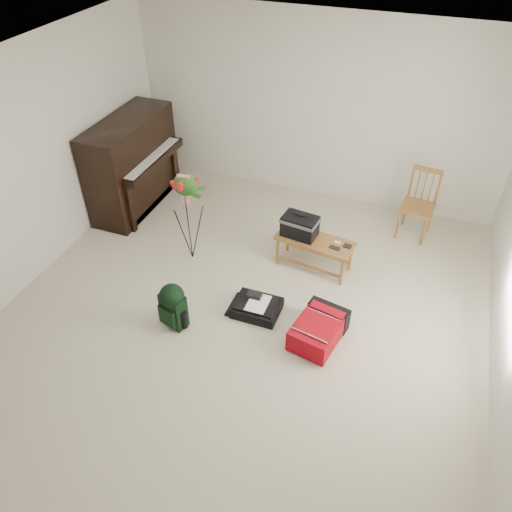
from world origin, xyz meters
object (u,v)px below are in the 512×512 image
at_px(bench, 304,231).
at_px(black_duffel, 257,307).
at_px(green_backpack, 173,304).
at_px(flower_stand, 189,218).
at_px(dining_chair, 418,205).
at_px(piano, 133,166).
at_px(red_suitcase, 319,327).

distance_m(bench, black_duffel, 1.06).
distance_m(bench, green_backpack, 1.73).
relative_size(bench, black_duffel, 1.91).
bearing_deg(black_duffel, flower_stand, 150.33).
relative_size(bench, flower_stand, 0.79).
xyz_separation_m(bench, flower_stand, (-1.30, -0.34, 0.09)).
distance_m(dining_chair, green_backpack, 3.32).
relative_size(black_duffel, flower_stand, 0.41).
distance_m(piano, black_duffel, 2.78).
distance_m(dining_chair, red_suitcase, 2.29).
height_order(black_duffel, green_backpack, green_backpack).
bearing_deg(green_backpack, piano, 146.69).
relative_size(green_backpack, flower_stand, 0.44).
bearing_deg(bench, flower_stand, -157.81).
height_order(dining_chair, green_backpack, dining_chair).
xyz_separation_m(black_duffel, flower_stand, (-1.07, 0.61, 0.51)).
distance_m(red_suitcase, green_backpack, 1.52).
xyz_separation_m(bench, dining_chair, (1.17, 1.11, -0.05)).
bearing_deg(bench, red_suitcase, -57.51).
bearing_deg(black_duffel, piano, 148.02).
bearing_deg(dining_chair, red_suitcase, -100.09).
bearing_deg(flower_stand, black_duffel, -35.60).
xyz_separation_m(piano, dining_chair, (3.71, 0.62, -0.16)).
relative_size(piano, bench, 1.59).
height_order(piano, black_duffel, piano).
xyz_separation_m(bench, green_backpack, (-0.98, -1.41, -0.20)).
height_order(piano, dining_chair, piano).
bearing_deg(red_suitcase, bench, 126.12).
bearing_deg(dining_chair, bench, -129.05).
distance_m(black_duffel, flower_stand, 1.33).
bearing_deg(green_backpack, flower_stand, 124.00).
bearing_deg(dining_chair, piano, -163.17).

